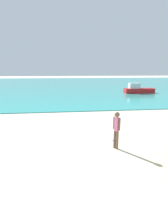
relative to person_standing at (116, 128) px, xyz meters
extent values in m
cube|color=teal|center=(-1.54, 37.04, -0.90)|extent=(160.00, 60.00, 0.06)
cylinder|color=brown|center=(-0.04, 0.06, -0.53)|extent=(0.11, 0.11, 0.80)
cylinder|color=brown|center=(0.04, -0.06, -0.53)|extent=(0.11, 0.11, 0.80)
cube|color=pink|center=(0.00, 0.00, 0.17)|extent=(0.19, 0.22, 0.60)
sphere|color=brown|center=(0.00, 0.00, 0.60)|extent=(0.22, 0.22, 0.22)
cylinder|color=brown|center=(-0.08, 0.13, 0.21)|extent=(0.08, 0.08, 0.53)
cylinder|color=brown|center=(0.08, -0.13, 0.21)|extent=(0.08, 0.08, 0.53)
cylinder|color=blue|center=(0.21, 0.78, -0.92)|extent=(0.24, 0.24, 0.03)
cube|color=red|center=(8.81, 17.58, -0.53)|extent=(4.27, 1.44, 0.68)
cube|color=silver|center=(8.05, 17.60, 0.19)|extent=(1.54, 0.98, 0.76)
camera|label=1|loc=(-2.24, -6.94, 2.43)|focal=28.27mm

